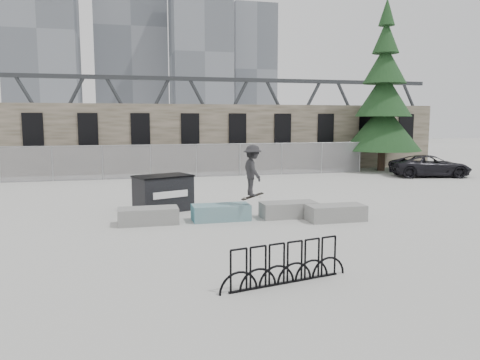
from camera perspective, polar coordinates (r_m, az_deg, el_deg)
name	(u,v)px	position (r m, az deg, el deg)	size (l,w,h in m)	color
ground	(249,219)	(16.68, 1.13, -4.73)	(120.00, 120.00, 0.00)	#B6B6B1
stone_wall	(188,138)	(32.29, -6.39, 5.14)	(36.00, 2.58, 4.50)	brown
chainlink_fence	(196,160)	(28.67, -5.36, 2.43)	(22.06, 0.06, 2.02)	gray
planter_far_left	(148,215)	(16.09, -11.13, -4.24)	(2.00, 0.90, 0.55)	gray
planter_center_left	(221,212)	(16.39, -2.34, -3.89)	(2.00, 0.90, 0.55)	teal
planter_center_right	(289,209)	(16.96, 5.94, -3.54)	(2.00, 0.90, 0.55)	gray
planter_offset	(336,212)	(16.64, 11.61, -3.86)	(2.00, 0.90, 0.55)	gray
dumpster	(163,193)	(18.22, -9.35, -1.56)	(2.42, 1.96, 1.38)	black
bike_rack	(286,264)	(10.20, 5.61, -10.13)	(3.08, 0.73, 0.90)	black
spruce_tree	(383,105)	(33.58, 17.08, 8.79)	(5.20, 5.20, 11.50)	#38281E
skyline_towers	(136,41)	(110.96, -12.58, 16.19)	(58.00, 28.00, 48.00)	slate
truss_bridge	(219,115)	(72.17, -2.56, 7.89)	(70.00, 3.00, 9.80)	#2D3033
suv	(430,166)	(31.06, 22.18, 1.60)	(2.19, 4.76, 1.32)	black
skateboarder	(253,170)	(16.15, 1.54, 1.18)	(0.80, 1.19, 1.91)	#252426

